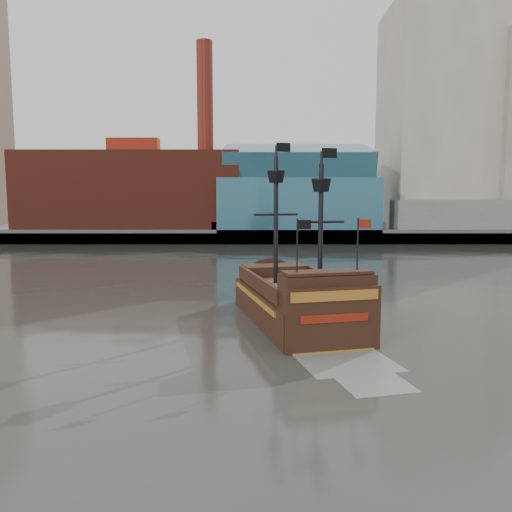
{
  "coord_description": "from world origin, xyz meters",
  "views": [
    {
      "loc": [
        1.99,
        -27.79,
        8.12
      ],
      "look_at": [
        2.04,
        8.29,
        4.0
      ],
      "focal_mm": 35.0,
      "sensor_mm": 36.0,
      "label": 1
    }
  ],
  "objects": [
    {
      "name": "promenade_far",
      "position": [
        0.0,
        92.0,
        1.0
      ],
      "size": [
        220.0,
        60.0,
        2.0
      ],
      "primitive_type": "cube",
      "color": "slate",
      "rests_on": "ground"
    },
    {
      "name": "ground",
      "position": [
        0.0,
        0.0,
        0.0
      ],
      "size": [
        400.0,
        400.0,
        0.0
      ],
      "primitive_type": "plane",
      "color": "#2B2D28",
      "rests_on": "ground"
    },
    {
      "name": "skyline",
      "position": [
        5.21,
        84.56,
        24.55
      ],
      "size": [
        149.0,
        45.0,
        62.0
      ],
      "color": "brown",
      "rests_on": "promenade_far"
    },
    {
      "name": "pirate_ship",
      "position": [
        4.69,
        4.37,
        1.16
      ],
      "size": [
        8.85,
        17.74,
        12.75
      ],
      "rotation": [
        0.0,
        0.0,
        0.23
      ],
      "color": "black",
      "rests_on": "ground"
    },
    {
      "name": "seawall",
      "position": [
        0.0,
        62.5,
        1.3
      ],
      "size": [
        220.0,
        1.0,
        2.6
      ],
      "primitive_type": "cube",
      "color": "#4C4C49",
      "rests_on": "ground"
    }
  ]
}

